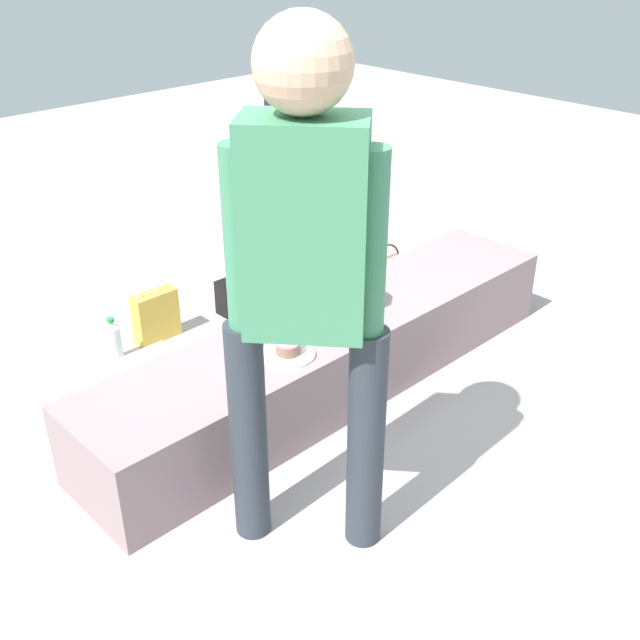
{
  "coord_description": "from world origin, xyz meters",
  "views": [
    {
      "loc": [
        -2.07,
        -2.06,
        1.95
      ],
      "look_at": [
        -0.38,
        -0.3,
        0.61
      ],
      "focal_mm": 42.42,
      "sensor_mm": 36.0,
      "label": 1
    }
  ],
  "objects_px": {
    "adult_standing": "(305,264)",
    "handbag_black_leather": "(245,289)",
    "gift_bag": "(156,315)",
    "cake_box_white": "(156,373)",
    "cake_plate": "(288,351)",
    "handbag_brown_canvas": "(384,280)",
    "water_bottle_near_gift": "(114,341)",
    "child_seated": "(334,278)"
  },
  "relations": [
    {
      "from": "adult_standing",
      "to": "handbag_black_leather",
      "type": "xyz_separation_m",
      "value": [
        0.93,
        1.49,
        -0.94
      ]
    },
    {
      "from": "gift_bag",
      "to": "cake_box_white",
      "type": "xyz_separation_m",
      "value": [
        -0.24,
        -0.36,
        -0.07
      ]
    },
    {
      "from": "cake_plate",
      "to": "handbag_black_leather",
      "type": "height_order",
      "value": "cake_plate"
    },
    {
      "from": "adult_standing",
      "to": "cake_plate",
      "type": "xyz_separation_m",
      "value": [
        0.36,
        0.49,
        -0.66
      ]
    },
    {
      "from": "adult_standing",
      "to": "handbag_brown_canvas",
      "type": "xyz_separation_m",
      "value": [
        1.55,
        1.04,
        -0.93
      ]
    },
    {
      "from": "water_bottle_near_gift",
      "to": "cake_plate",
      "type": "bearing_deg",
      "value": -76.2
    },
    {
      "from": "gift_bag",
      "to": "handbag_black_leather",
      "type": "xyz_separation_m",
      "value": [
        0.55,
        -0.04,
        -0.03
      ]
    },
    {
      "from": "adult_standing",
      "to": "handbag_brown_canvas",
      "type": "bearing_deg",
      "value": 33.68
    },
    {
      "from": "cake_plate",
      "to": "cake_box_white",
      "type": "distance_m",
      "value": 0.79
    },
    {
      "from": "cake_plate",
      "to": "gift_bag",
      "type": "xyz_separation_m",
      "value": [
        0.02,
        1.04,
        -0.25
      ]
    },
    {
      "from": "child_seated",
      "to": "adult_standing",
      "type": "xyz_separation_m",
      "value": [
        -0.68,
        -0.56,
        0.47
      ]
    },
    {
      "from": "child_seated",
      "to": "water_bottle_near_gift",
      "type": "xyz_separation_m",
      "value": [
        -0.57,
        0.93,
        -0.47
      ]
    },
    {
      "from": "adult_standing",
      "to": "water_bottle_near_gift",
      "type": "distance_m",
      "value": 1.77
    },
    {
      "from": "adult_standing",
      "to": "gift_bag",
      "type": "distance_m",
      "value": 1.83
    },
    {
      "from": "gift_bag",
      "to": "water_bottle_near_gift",
      "type": "xyz_separation_m",
      "value": [
        -0.27,
        -0.04,
        -0.03
      ]
    },
    {
      "from": "gift_bag",
      "to": "cake_box_white",
      "type": "bearing_deg",
      "value": -123.78
    },
    {
      "from": "water_bottle_near_gift",
      "to": "handbag_brown_canvas",
      "type": "distance_m",
      "value": 1.51
    },
    {
      "from": "child_seated",
      "to": "handbag_brown_canvas",
      "type": "relative_size",
      "value": 1.44
    },
    {
      "from": "child_seated",
      "to": "gift_bag",
      "type": "distance_m",
      "value": 1.11
    },
    {
      "from": "gift_bag",
      "to": "handbag_brown_canvas",
      "type": "height_order",
      "value": "handbag_brown_canvas"
    },
    {
      "from": "water_bottle_near_gift",
      "to": "handbag_black_leather",
      "type": "xyz_separation_m",
      "value": [
        0.81,
        0.0,
        -0.0
      ]
    },
    {
      "from": "gift_bag",
      "to": "cake_plate",
      "type": "bearing_deg",
      "value": -91.3
    },
    {
      "from": "gift_bag",
      "to": "cake_box_white",
      "type": "height_order",
      "value": "gift_bag"
    },
    {
      "from": "cake_plate",
      "to": "cake_box_white",
      "type": "height_order",
      "value": "cake_plate"
    },
    {
      "from": "handbag_black_leather",
      "to": "cake_box_white",
      "type": "bearing_deg",
      "value": -158.04
    },
    {
      "from": "gift_bag",
      "to": "water_bottle_near_gift",
      "type": "height_order",
      "value": "gift_bag"
    },
    {
      "from": "child_seated",
      "to": "water_bottle_near_gift",
      "type": "relative_size",
      "value": 2.07
    },
    {
      "from": "child_seated",
      "to": "water_bottle_near_gift",
      "type": "distance_m",
      "value": 1.19
    },
    {
      "from": "adult_standing",
      "to": "cake_box_white",
      "type": "height_order",
      "value": "adult_standing"
    },
    {
      "from": "adult_standing",
      "to": "gift_bag",
      "type": "relative_size",
      "value": 5.68
    },
    {
      "from": "adult_standing",
      "to": "cake_box_white",
      "type": "bearing_deg",
      "value": 83.02
    },
    {
      "from": "cake_plate",
      "to": "cake_box_white",
      "type": "bearing_deg",
      "value": 107.43
    },
    {
      "from": "adult_standing",
      "to": "handbag_brown_canvas",
      "type": "distance_m",
      "value": 2.09
    },
    {
      "from": "adult_standing",
      "to": "handbag_brown_canvas",
      "type": "relative_size",
      "value": 5.14
    },
    {
      "from": "adult_standing",
      "to": "handbag_black_leather",
      "type": "bearing_deg",
      "value": 58.15
    },
    {
      "from": "adult_standing",
      "to": "gift_bag",
      "type": "height_order",
      "value": "adult_standing"
    },
    {
      "from": "handbag_black_leather",
      "to": "water_bottle_near_gift",
      "type": "bearing_deg",
      "value": -179.91
    },
    {
      "from": "cake_box_white",
      "to": "handbag_brown_canvas",
      "type": "relative_size",
      "value": 0.86
    },
    {
      "from": "gift_bag",
      "to": "water_bottle_near_gift",
      "type": "distance_m",
      "value": 0.27
    },
    {
      "from": "handbag_brown_canvas",
      "to": "cake_box_white",
      "type": "bearing_deg",
      "value": 174.22
    },
    {
      "from": "cake_box_white",
      "to": "water_bottle_near_gift",
      "type": "bearing_deg",
      "value": 95.54
    },
    {
      "from": "cake_plate",
      "to": "handbag_brown_canvas",
      "type": "relative_size",
      "value": 0.67
    }
  ]
}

